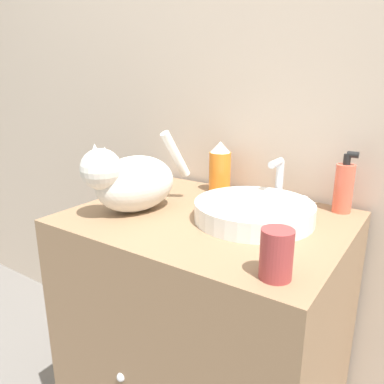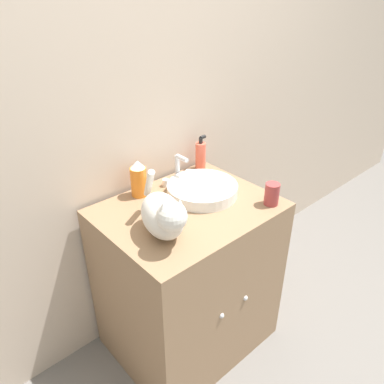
% 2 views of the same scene
% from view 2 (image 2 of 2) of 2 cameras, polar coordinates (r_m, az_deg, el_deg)
% --- Properties ---
extents(ground_plane, '(8.00, 8.00, 0.00)m').
position_cam_2_polar(ground_plane, '(2.07, 5.59, -25.64)').
color(ground_plane, slate).
extents(wall_back, '(6.00, 0.05, 2.50)m').
position_cam_2_polar(wall_back, '(1.72, -8.45, 14.40)').
color(wall_back, '#C6B29E').
rests_on(wall_back, ground_plane).
extents(vanity_cabinet, '(0.76, 0.61, 0.83)m').
position_cam_2_polar(vanity_cabinet, '(1.89, -0.52, -13.00)').
color(vanity_cabinet, '#8C6B4C').
rests_on(vanity_cabinet, ground_plane).
extents(sink_basin, '(0.33, 0.33, 0.05)m').
position_cam_2_polar(sink_basin, '(1.72, 1.57, 0.39)').
color(sink_basin, white).
rests_on(sink_basin, vanity_cabinet).
extents(faucet, '(0.18, 0.09, 0.15)m').
position_cam_2_polar(faucet, '(1.82, -2.11, 3.31)').
color(faucet, silver).
rests_on(faucet, vanity_cabinet).
extents(cat, '(0.22, 0.36, 0.23)m').
position_cam_2_polar(cat, '(1.42, -4.33, -3.52)').
color(cat, silver).
rests_on(cat, vanity_cabinet).
extents(soap_bottle, '(0.06, 0.05, 0.18)m').
position_cam_2_polar(soap_bottle, '(1.95, 1.32, 5.65)').
color(soap_bottle, '#EF6047').
rests_on(soap_bottle, vanity_cabinet).
extents(spray_bottle, '(0.07, 0.07, 0.17)m').
position_cam_2_polar(spray_bottle, '(1.71, -8.14, 2.02)').
color(spray_bottle, orange).
rests_on(spray_bottle, vanity_cabinet).
extents(cup, '(0.06, 0.06, 0.10)m').
position_cam_2_polar(cup, '(1.67, 12.07, -0.31)').
color(cup, '#9E3838').
rests_on(cup, vanity_cabinet).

